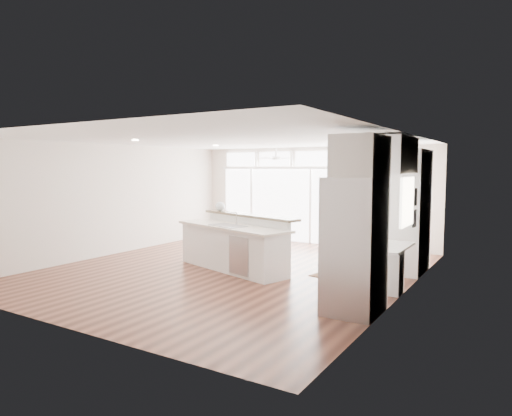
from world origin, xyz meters
The scene contains 24 objects.
floor centered at (0.00, 0.00, -0.01)m, with size 7.00×8.00×0.02m, color #421E14.
ceiling centered at (0.00, 0.00, 2.70)m, with size 7.00×8.00×0.02m, color white.
wall_back centered at (0.00, 4.00, 1.35)m, with size 7.00×0.04×2.70m, color beige.
wall_front centered at (0.00, -4.00, 1.35)m, with size 7.00×0.04×2.70m, color beige.
wall_left centered at (-3.50, 0.00, 1.35)m, with size 0.04×8.00×2.70m, color beige.
wall_right centered at (3.50, 0.00, 1.35)m, with size 0.04×8.00×2.70m, color beige.
glass_wall centered at (0.00, 3.94, 1.05)m, with size 5.80×0.06×2.08m, color silver.
transom_row centered at (0.00, 3.94, 2.38)m, with size 5.90×0.06×0.40m, color silver.
desk_window centered at (3.46, 0.30, 1.55)m, with size 0.04×0.85×0.85m, color white.
ceiling_fan centered at (-0.50, 2.80, 2.48)m, with size 1.16×1.16×0.32m, color white.
recessed_lights centered at (0.00, 0.20, 2.68)m, with size 3.40×3.00×0.02m, color #F3E3CE.
oven_cabinet centered at (3.17, 1.80, 1.25)m, with size 0.64×1.20×2.50m, color white.
desk_nook centered at (3.13, 0.30, 0.38)m, with size 0.72×1.30×0.76m, color white.
upper_cabinets centered at (3.17, 0.30, 2.35)m, with size 0.64×1.30×0.64m, color white.
refrigerator centered at (3.11, -1.35, 1.00)m, with size 0.76×0.90×2.00m, color #A9A9AE.
fridge_cabinet centered at (3.17, -1.35, 2.30)m, with size 0.64×0.90×0.60m, color white.
framed_photos centered at (3.46, 0.92, 1.40)m, with size 0.06×0.22×0.80m, color black.
kitchen_island centered at (-0.02, 0.05, 0.57)m, with size 2.87×1.08×1.14m, color white.
rug centered at (2.08, 0.59, 0.01)m, with size 0.87×0.63×0.01m, color #361D11.
office_chair centered at (1.83, 1.06, 0.50)m, with size 0.52×0.48×1.00m, color black.
fishbowl centered at (-0.81, 0.72, 1.25)m, with size 0.22×0.22×0.22m, color silver.
monitor centered at (3.05, 0.30, 0.97)m, with size 0.08×0.51×0.42m, color black.
keyboard centered at (2.88, 0.30, 0.77)m, with size 0.13×0.34×0.02m, color white.
potted_plant centered at (3.17, 1.80, 2.61)m, with size 0.26×0.28×0.22m, color #335826.
Camera 1 is at (5.31, -7.73, 2.14)m, focal length 32.00 mm.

